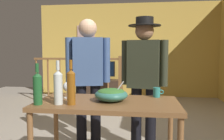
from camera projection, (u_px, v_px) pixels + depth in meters
The scene contains 14 objects.
back_wall at pixel (127, 50), 6.21m from camera, with size 4.92×0.10×2.54m, color gold.
framed_picture at pixel (86, 37), 6.27m from camera, with size 0.50×0.03×0.62m, color #BD9892.
stair_railing at pixel (91, 76), 5.42m from camera, with size 2.20×0.10×1.13m.
tv_console at pixel (103, 89), 6.04m from camera, with size 0.90×0.40×0.47m, color #38281E.
flat_screen_tv at pixel (102, 69), 5.96m from camera, with size 0.67×0.12×0.50m.
serving_table at pixel (107, 111), 2.10m from camera, with size 1.32×0.66×0.78m.
salad_bowl at pixel (111, 94), 2.10m from camera, with size 0.31×0.31×0.19m.
wine_glass at pixel (67, 87), 2.24m from camera, with size 0.08×0.08×0.16m.
wine_bottle_clear at pixel (58, 87), 1.97m from camera, with size 0.08×0.08×0.39m.
wine_bottle_green at pixel (38, 88), 1.96m from camera, with size 0.08×0.08×0.36m.
wine_bottle_amber at pixel (71, 86), 1.96m from camera, with size 0.07×0.07×0.39m.
mug_teal at pixel (157, 92), 2.28m from camera, with size 0.11×0.07×0.10m.
person_standing_left at pixel (88, 74), 2.81m from camera, with size 0.54×0.29×1.65m.
person_standing_right at pixel (144, 73), 2.72m from camera, with size 0.56×0.39×1.65m.
Camera 1 is at (0.37, -2.91, 1.26)m, focal length 35.96 mm.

